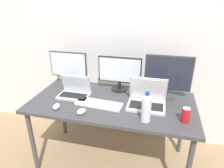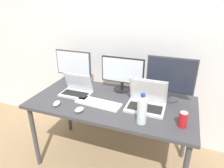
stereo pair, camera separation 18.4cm
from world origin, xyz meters
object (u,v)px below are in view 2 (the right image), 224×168
monitor_left (74,66)px  monitor_right (170,78)px  keyboard_main (98,103)px  mouse_by_keyboard (79,110)px  soda_can_near_keyboard (183,120)px  monitor_center (122,73)px  water_bottle (142,110)px  mouse_by_laptop (57,103)px  laptop_secondary (146,101)px  laptop_silver (77,89)px  work_desk (112,107)px

monitor_left → monitor_right: size_ratio=0.93×
keyboard_main → mouse_by_keyboard: mouse_by_keyboard is taller
soda_can_near_keyboard → mouse_by_keyboard: bearing=-174.5°
monitor_center → monitor_right: (0.48, -0.03, 0.02)m
water_bottle → soda_can_near_keyboard: bearing=10.9°
monitor_left → mouse_by_laptop: size_ratio=4.35×
monitor_center → laptop_secondary: bearing=-40.1°
laptop_silver → water_bottle: size_ratio=1.18×
monitor_right → laptop_silver: monitor_right is taller
monitor_left → monitor_center: 0.57m
work_desk → laptop_secondary: bearing=1.1°
monitor_right → soda_can_near_keyboard: 0.48m
monitor_center → water_bottle: 0.62m
mouse_by_keyboard → laptop_secondary: bearing=44.8°
mouse_by_laptop → soda_can_near_keyboard: 1.10m
monitor_right → laptop_secondary: size_ratio=1.32×
monitor_left → soda_can_near_keyboard: 1.30m
keyboard_main → mouse_by_keyboard: bearing=-116.1°
monitor_left → soda_can_near_keyboard: (1.21, -0.46, -0.15)m
laptop_silver → mouse_by_keyboard: size_ratio=3.29×
monitor_center → laptop_silver: bearing=-148.8°
monitor_left → monitor_right: 1.06m
laptop_secondary → keyboard_main: bearing=-166.1°
keyboard_main → mouse_by_keyboard: size_ratio=4.71×
monitor_left → monitor_center: (0.57, 0.00, -0.01)m
keyboard_main → water_bottle: water_bottle is taller
keyboard_main → soda_can_near_keyboard: bearing=-2.4°
laptop_silver → keyboard_main: size_ratio=0.70×
monitor_right → mouse_by_laptop: size_ratio=4.66×
mouse_by_keyboard → soda_can_near_keyboard: bearing=22.5°
monitor_left → laptop_silver: monitor_left is taller
monitor_right → water_bottle: bearing=-107.9°
laptop_silver → monitor_left: bearing=124.2°
keyboard_main → monitor_right: bearing=33.7°
laptop_secondary → work_desk: bearing=-178.9°
soda_can_near_keyboard → keyboard_main: bearing=173.1°
laptop_silver → soda_can_near_keyboard: laptop_silver is taller
work_desk → laptop_silver: size_ratio=5.15×
work_desk → mouse_by_keyboard: 0.35m
monitor_center → soda_can_near_keyboard: bearing=-36.0°
work_desk → water_bottle: size_ratio=6.06×
monitor_center → water_bottle: size_ratio=1.75×
work_desk → monitor_left: (-0.56, 0.27, 0.27)m
water_bottle → monitor_left: bearing=150.1°
laptop_secondary → laptop_silver: bearing=178.6°
monitor_right → mouse_by_keyboard: (-0.70, -0.51, -0.20)m
monitor_left → mouse_by_laptop: bearing=-78.3°
monitor_right → laptop_secondary: bearing=-126.6°
monitor_left → keyboard_main: size_ratio=0.97×
work_desk → mouse_by_laptop: (-0.45, -0.25, 0.08)m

